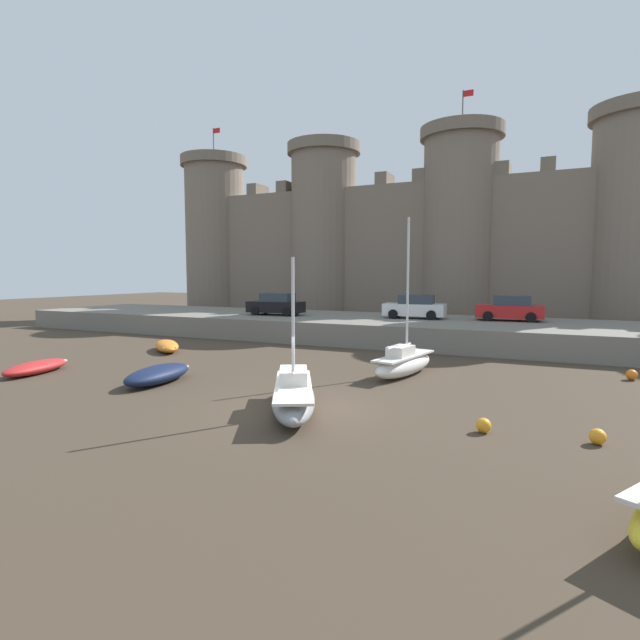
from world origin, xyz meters
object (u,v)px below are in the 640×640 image
rowboat_foreground_centre (36,367)px  mooring_buoy_near_channel (484,425)px  sailboat_near_channel_left (404,363)px  mooring_buoy_mid_mud (632,375)px  sailboat_near_channel_right (293,396)px  mooring_buoy_near_shore (598,437)px  car_quay_west (415,307)px  rowboat_foreground_left (167,346)px  car_quay_east (276,304)px  rowboat_midflat_centre (158,374)px  car_quay_centre_east (510,309)px

rowboat_foreground_centre → mooring_buoy_near_channel: rowboat_foreground_centre is taller
sailboat_near_channel_left → mooring_buoy_mid_mud: 9.46m
sailboat_near_channel_right → mooring_buoy_near_shore: 8.65m
sailboat_near_channel_right → car_quay_west: sailboat_near_channel_right is taller
rowboat_foreground_left → car_quay_west: bearing=44.4°
sailboat_near_channel_left → mooring_buoy_near_shore: 9.55m
sailboat_near_channel_right → car_quay_east: (-11.03, 17.98, 1.66)m
rowboat_foreground_centre → car_quay_east: car_quay_east is taller
rowboat_foreground_centre → sailboat_near_channel_left: 16.37m
rowboat_foreground_centre → sailboat_near_channel_left: (15.03, 6.47, 0.27)m
rowboat_foreground_left → mooring_buoy_near_shore: rowboat_foreground_left is taller
rowboat_foreground_centre → mooring_buoy_mid_mud: 25.80m
car_quay_east → car_quay_west: size_ratio=1.00×
car_quay_east → sailboat_near_channel_right: bearing=-58.5°
rowboat_foreground_centre → rowboat_foreground_left: bearing=83.9°
mooring_buoy_near_shore → car_quay_east: 26.24m
rowboat_midflat_centre → car_quay_centre_east: size_ratio=0.91×
mooring_buoy_near_shore → mooring_buoy_mid_mud: 9.83m
car_quay_east → car_quay_centre_east: same height
rowboat_foreground_centre → mooring_buoy_near_channel: bearing=-0.8°
rowboat_midflat_centre → car_quay_centre_east: (11.99, 18.93, 1.83)m
rowboat_foreground_left → rowboat_foreground_centre: size_ratio=0.93×
rowboat_foreground_centre → rowboat_midflat_centre: 6.40m
rowboat_foreground_centre → mooring_buoy_near_shore: bearing=-0.1°
mooring_buoy_mid_mud → car_quay_centre_east: car_quay_centre_east is taller
mooring_buoy_near_channel → car_quay_west: car_quay_west is taller
sailboat_near_channel_left → mooring_buoy_mid_mud: sailboat_near_channel_left is taller
sailboat_near_channel_right → rowboat_midflat_centre: bearing=168.0°
rowboat_foreground_left → car_quay_west: size_ratio=0.81×
rowboat_foreground_left → car_quay_centre_east: (17.56, 12.25, 1.88)m
mooring_buoy_near_channel → car_quay_west: bearing=109.8°
sailboat_near_channel_left → mooring_buoy_mid_mud: size_ratio=15.26×
rowboat_foreground_left → rowboat_midflat_centre: rowboat_midflat_centre is taller
car_quay_east → sailboat_near_channel_left: bearing=-40.5°
mooring_buoy_near_shore → mooring_buoy_near_channel: same height
mooring_buoy_near_shore → sailboat_near_channel_right: bearing=-175.4°
car_quay_centre_east → sailboat_near_channel_left: bearing=-104.1°
car_quay_east → car_quay_west: 10.09m
mooring_buoy_near_shore → car_quay_centre_east: car_quay_centre_east is taller
mooring_buoy_near_shore → car_quay_east: size_ratio=0.10×
rowboat_foreground_centre → car_quay_west: (12.35, 18.79, 1.91)m
mooring_buoy_near_shore → mooring_buoy_mid_mud: mooring_buoy_mid_mud is taller
sailboat_near_channel_left → car_quay_west: bearing=102.3°
mooring_buoy_mid_mud → car_quay_east: size_ratio=0.11×
car_quay_centre_east → rowboat_foreground_left: bearing=-145.1°
car_quay_centre_east → mooring_buoy_mid_mud: bearing=-61.0°
sailboat_near_channel_left → rowboat_midflat_centre: sailboat_near_channel_left is taller
rowboat_foreground_centre → car_quay_centre_east: (18.35, 19.71, 1.91)m
sailboat_near_channel_right → rowboat_midflat_centre: (-7.05, 1.49, -0.17)m
sailboat_near_channel_right → mooring_buoy_mid_mud: bearing=44.4°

